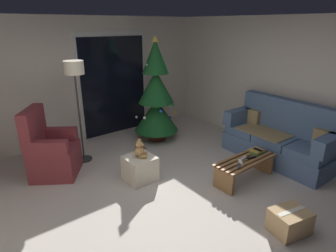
{
  "coord_description": "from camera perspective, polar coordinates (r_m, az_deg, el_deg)",
  "views": [
    {
      "loc": [
        -2.11,
        -2.5,
        2.35
      ],
      "look_at": [
        0.4,
        0.7,
        0.85
      ],
      "focal_mm": 29.87,
      "sensor_mm": 36.0,
      "label": 1
    }
  ],
  "objects": [
    {
      "name": "remote_silver",
      "position": [
        4.53,
        15.2,
        -6.33
      ],
      "size": [
        0.16,
        0.07,
        0.02
      ],
      "primitive_type": "cube",
      "rotation": [
        0.0,
        0.0,
        1.78
      ],
      "color": "#ADADB2",
      "rests_on": "coffee_table"
    },
    {
      "name": "armchair",
      "position": [
        4.9,
        -22.76,
        -4.91
      ],
      "size": [
        0.95,
        0.95,
        1.13
      ],
      "color": "maroon",
      "rests_on": "ground"
    },
    {
      "name": "wall_right",
      "position": [
        5.68,
        24.86,
        7.19
      ],
      "size": [
        0.12,
        6.0,
        2.5
      ],
      "primitive_type": "cube",
      "color": "beige",
      "rests_on": "ground"
    },
    {
      "name": "coffee_table",
      "position": [
        4.58,
        15.45,
        -7.87
      ],
      "size": [
        1.1,
        0.4,
        0.37
      ],
      "color": "olive",
      "rests_on": "ground"
    },
    {
      "name": "teddy_bear_chestnut_by_tree",
      "position": [
        5.46,
        -5.83,
        -3.99
      ],
      "size": [
        0.21,
        0.21,
        0.29
      ],
      "color": "brown",
      "rests_on": "ground"
    },
    {
      "name": "christmas_tree",
      "position": [
        5.74,
        -2.45,
        6.0
      ],
      "size": [
        0.92,
        0.92,
        2.14
      ],
      "color": "#4C1E19",
      "rests_on": "ground"
    },
    {
      "name": "couch",
      "position": [
        5.4,
        21.78,
        -2.45
      ],
      "size": [
        0.84,
        1.96,
        1.08
      ],
      "color": "slate",
      "rests_on": "ground"
    },
    {
      "name": "wall_back",
      "position": [
        6.05,
        -17.24,
        8.86
      ],
      "size": [
        5.72,
        0.12,
        2.5
      ],
      "primitive_type": "cube",
      "color": "beige",
      "rests_on": "ground"
    },
    {
      "name": "ottoman",
      "position": [
        4.48,
        -5.74,
        -8.55
      ],
      "size": [
        0.44,
        0.44,
        0.4
      ],
      "primitive_type": "cube",
      "color": "beige",
      "rests_on": "ground"
    },
    {
      "name": "cardboard_box_taped_mid_floor",
      "position": [
        3.79,
        23.55,
        -17.38
      ],
      "size": [
        0.5,
        0.43,
        0.29
      ],
      "color": "tan",
      "rests_on": "ground"
    },
    {
      "name": "remote_black",
      "position": [
        4.58,
        16.69,
        -6.2
      ],
      "size": [
        0.16,
        0.07,
        0.02
      ],
      "primitive_type": "cube",
      "rotation": [
        0.0,
        0.0,
        1.37
      ],
      "color": "black",
      "rests_on": "coffee_table"
    },
    {
      "name": "book_stack",
      "position": [
        4.77,
        17.65,
        -4.94
      ],
      "size": [
        0.2,
        0.19,
        0.06
      ],
      "color": "#337042",
      "rests_on": "coffee_table"
    },
    {
      "name": "teddy_bear_honey",
      "position": [
        4.34,
        -5.74,
        -4.86
      ],
      "size": [
        0.22,
        0.21,
        0.29
      ],
      "color": "tan",
      "rests_on": "ottoman"
    },
    {
      "name": "cell_phone",
      "position": [
        4.75,
        17.84,
        -4.59
      ],
      "size": [
        0.08,
        0.15,
        0.01
      ],
      "primitive_type": "cube",
      "rotation": [
        0.0,
        0.0,
        -0.06
      ],
      "color": "black",
      "rests_on": "book_stack"
    },
    {
      "name": "floor_lamp",
      "position": [
        4.91,
        -18.46,
        9.31
      ],
      "size": [
        0.32,
        0.32,
        1.78
      ],
      "color": "#2D2D30",
      "rests_on": "ground"
    },
    {
      "name": "remote_white",
      "position": [
        4.39,
        14.58,
        -7.17
      ],
      "size": [
        0.13,
        0.15,
        0.02
      ],
      "primitive_type": "cube",
      "rotation": [
        0.0,
        0.0,
        2.46
      ],
      "color": "silver",
      "rests_on": "coffee_table"
    },
    {
      "name": "ground_plane",
      "position": [
        4.03,
        1.73,
        -15.44
      ],
      "size": [
        7.0,
        7.0,
        0.0
      ],
      "primitive_type": "plane",
      "color": "#BCB2A8"
    },
    {
      "name": "remote_graphite",
      "position": [
        4.27,
        14.29,
        -7.92
      ],
      "size": [
        0.15,
        0.13,
        0.02
      ],
      "primitive_type": "cube",
      "rotation": [
        0.0,
        0.0,
        2.23
      ],
      "color": "#333338",
      "rests_on": "coffee_table"
    },
    {
      "name": "patio_door_glass",
      "position": [
        6.29,
        -10.87,
        7.93
      ],
      "size": [
        1.5,
        0.02,
        2.1
      ],
      "primitive_type": "cube",
      "color": "black",
      "rests_on": "ground"
    },
    {
      "name": "patio_door_frame",
      "position": [
        6.29,
        -10.97,
        8.4
      ],
      "size": [
        1.6,
        0.02,
        2.2
      ],
      "primitive_type": "cube",
      "color": "silver",
      "rests_on": "ground"
    }
  ]
}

